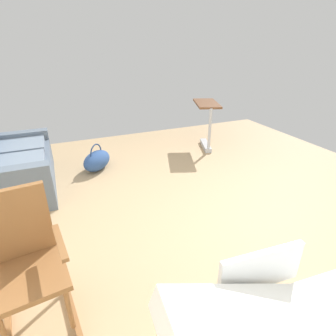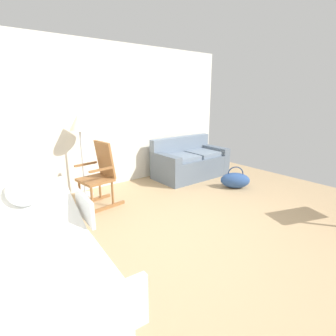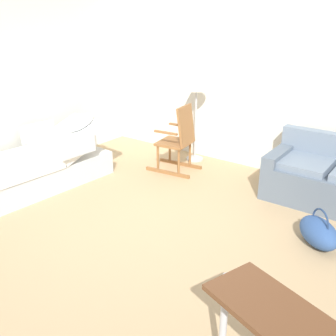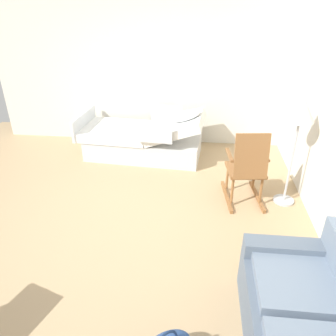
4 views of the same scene
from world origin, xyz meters
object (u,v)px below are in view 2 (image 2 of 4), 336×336
(hospital_bed, at_px, (41,267))
(floor_lamp, at_px, (80,127))
(couch, at_px, (190,163))
(duffel_bag, at_px, (235,180))
(rocking_chair, at_px, (99,176))

(hospital_bed, height_order, floor_lamp, floor_lamp)
(couch, xyz_separation_m, floor_lamp, (-2.28, 0.30, 0.92))
(hospital_bed, bearing_deg, duffel_bag, 11.61)
(floor_lamp, bearing_deg, duffel_bag, -29.67)
(couch, bearing_deg, hospital_bed, -152.05)
(floor_lamp, bearing_deg, couch, -7.44)
(floor_lamp, height_order, duffel_bag, floor_lamp)
(rocking_chair, bearing_deg, duffel_bag, -19.28)
(rocking_chair, xyz_separation_m, floor_lamp, (-0.05, 0.56, 0.72))
(hospital_bed, distance_m, duffel_bag, 3.77)
(couch, distance_m, duffel_bag, 1.13)
(couch, distance_m, rocking_chair, 2.26)
(hospital_bed, relative_size, floor_lamp, 1.47)
(couch, relative_size, rocking_chair, 1.53)
(rocking_chair, relative_size, duffel_bag, 1.67)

